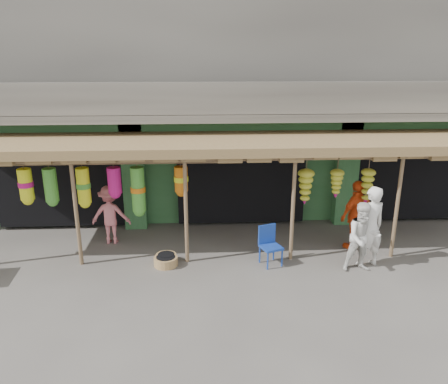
{
  "coord_description": "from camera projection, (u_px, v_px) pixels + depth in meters",
  "views": [
    {
      "loc": [
        -1.14,
        -9.71,
        4.79
      ],
      "look_at": [
        -0.55,
        1.0,
        1.35
      ],
      "focal_mm": 35.0,
      "sensor_mm": 36.0,
      "label": 1
    }
  ],
  "objects": [
    {
      "name": "awning",
      "position": [
        240.0,
        147.0,
        10.72
      ],
      "size": [
        14.0,
        2.7,
        2.79
      ],
      "color": "brown",
      "rests_on": "ground"
    },
    {
      "name": "blue_chair",
      "position": [
        269.0,
        243.0,
        10.25
      ],
      "size": [
        0.58,
        0.58,
        0.94
      ],
      "rotation": [
        0.0,
        0.0,
        0.37
      ],
      "color": "#17399A",
      "rests_on": "ground"
    },
    {
      "name": "person_front",
      "position": [
        370.0,
        227.0,
        10.03
      ],
      "size": [
        0.8,
        0.63,
        1.94
      ],
      "primitive_type": "imported",
      "rotation": [
        0.0,
        0.0,
        3.4
      ],
      "color": "white",
      "rests_on": "ground"
    },
    {
      "name": "building",
      "position": [
        234.0,
        98.0,
        14.35
      ],
      "size": [
        16.4,
        6.8,
        7.0
      ],
      "color": "gray",
      "rests_on": "ground"
    },
    {
      "name": "basket_right",
      "position": [
        166.0,
        259.0,
        10.37
      ],
      "size": [
        0.62,
        0.62,
        0.22
      ],
      "primitive_type": "cylinder",
      "rotation": [
        0.0,
        0.0,
        -0.33
      ],
      "color": "olive",
      "rests_on": "ground"
    },
    {
      "name": "ground",
      "position": [
        249.0,
        256.0,
        10.75
      ],
      "size": [
        80.0,
        80.0,
        0.0
      ],
      "primitive_type": "plane",
      "color": "#514C47",
      "rests_on": "ground"
    },
    {
      "name": "basket_mid",
      "position": [
        166.0,
        261.0,
        10.26
      ],
      "size": [
        0.6,
        0.6,
        0.22
      ],
      "primitive_type": "cylinder",
      "rotation": [
        0.0,
        0.0,
        -0.08
      ],
      "color": "olive",
      "rests_on": "ground"
    },
    {
      "name": "person_right",
      "position": [
        363.0,
        237.0,
        9.81
      ],
      "size": [
        0.8,
        0.62,
        1.64
      ],
      "primitive_type": "imported",
      "rotation": [
        0.0,
        0.0,
        0.01
      ],
      "color": "silver",
      "rests_on": "ground"
    },
    {
      "name": "person_shopper",
      "position": [
        111.0,
        215.0,
        11.31
      ],
      "size": [
        1.04,
        0.64,
        1.56
      ],
      "primitive_type": "imported",
      "rotation": [
        0.0,
        0.0,
        3.08
      ],
      "color": "#D77279",
      "rests_on": "ground"
    },
    {
      "name": "person_vendor",
      "position": [
        357.0,
        215.0,
        10.95
      ],
      "size": [
        1.13,
        0.89,
        1.79
      ],
      "primitive_type": "imported",
      "rotation": [
        0.0,
        0.0,
        3.65
      ],
      "color": "#E44815",
      "rests_on": "ground"
    }
  ]
}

